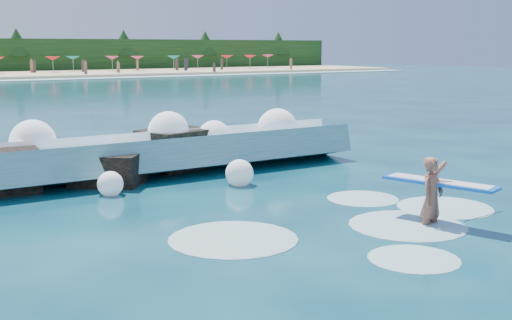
{
  "coord_description": "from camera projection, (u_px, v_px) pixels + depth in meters",
  "views": [
    {
      "loc": [
        -6.51,
        -10.52,
        3.83
      ],
      "look_at": [
        1.5,
        2.0,
        1.2
      ],
      "focal_mm": 45.0,
      "sensor_mm": 36.0,
      "label": 1
    }
  ],
  "objects": [
    {
      "name": "ground",
      "position": [
        247.0,
        241.0,
        12.85
      ],
      "size": [
        200.0,
        200.0,
        0.0
      ],
      "primitive_type": "plane",
      "color": "#082B40",
      "rests_on": "ground"
    },
    {
      "name": "breaking_wave",
      "position": [
        71.0,
        163.0,
        18.34
      ],
      "size": [
        18.31,
        2.84,
        1.58
      ],
      "color": "teal",
      "rests_on": "ground"
    },
    {
      "name": "rock_cluster",
      "position": [
        86.0,
        165.0,
        18.52
      ],
      "size": [
        8.28,
        3.44,
        1.46
      ],
      "color": "black",
      "rests_on": "ground"
    },
    {
      "name": "surfer_with_board",
      "position": [
        434.0,
        195.0,
        13.85
      ],
      "size": [
        1.31,
        2.98,
        1.82
      ],
      "color": "brown",
      "rests_on": "ground"
    },
    {
      "name": "wave_spray",
      "position": [
        59.0,
        148.0,
        17.96
      ],
      "size": [
        15.12,
        4.62,
        2.13
      ],
      "color": "white",
      "rests_on": "ground"
    },
    {
      "name": "surf_foam",
      "position": [
        368.0,
        224.0,
        14.04
      ],
      "size": [
        8.92,
        5.85,
        0.13
      ],
      "color": "silver",
      "rests_on": "ground"
    }
  ]
}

